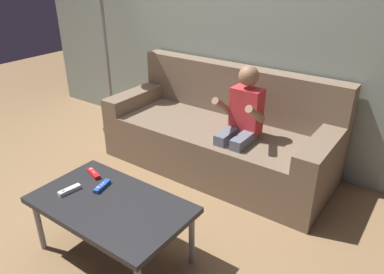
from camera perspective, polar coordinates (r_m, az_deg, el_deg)
ground_plane at (r=2.68m, az=-15.08°, el=-14.00°), size 9.46×9.46×0.00m
wall_back at (r=3.37m, az=5.27°, el=18.55°), size 4.73×0.05×2.50m
couch at (r=3.21m, az=4.40°, el=0.21°), size 1.96×0.80×0.85m
person_seated_on_couch at (r=2.83m, az=7.50°, el=2.28°), size 0.33×0.41×0.97m
coffee_table at (r=2.25m, az=-12.47°, el=-10.59°), size 0.94×0.56×0.40m
game_remote_white_near_edge at (r=2.39m, az=-18.52°, el=-7.76°), size 0.06×0.14×0.03m
game_remote_red_center at (r=2.51m, az=-15.00°, el=-5.45°), size 0.14×0.08×0.03m
game_remote_blue_far_corner at (r=2.36m, az=-13.77°, el=-7.42°), size 0.07×0.14×0.03m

